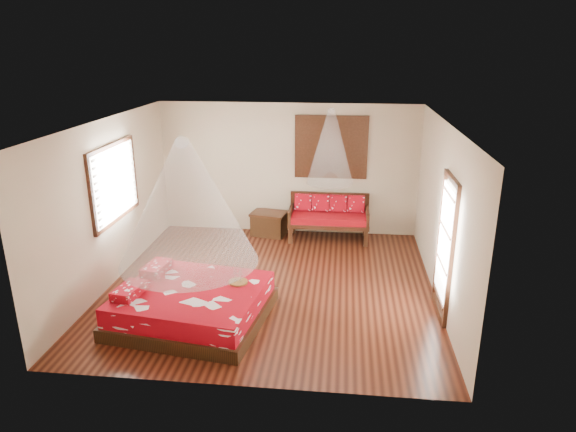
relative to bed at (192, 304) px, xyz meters
name	(u,v)px	position (x,y,z in m)	size (l,w,h in m)	color
room	(270,208)	(1.02, 1.25, 1.15)	(5.54, 5.54, 2.84)	black
bed	(192,304)	(0.00, 0.00, 0.00)	(2.38, 2.21, 0.64)	black
daybed	(329,215)	(1.93, 3.63, 0.27)	(1.68, 0.74, 0.94)	black
storage_chest	(269,223)	(0.64, 3.70, 0.01)	(0.83, 0.67, 0.51)	black
shutter_panel	(331,147)	(1.93, 3.97, 1.65)	(1.52, 0.06, 1.32)	black
window_left	(115,183)	(-1.68, 1.45, 1.45)	(0.10, 1.74, 1.34)	black
glazed_door	(445,248)	(3.74, 0.65, 0.82)	(0.08, 1.02, 2.16)	black
wine_tray	(238,279)	(0.66, 0.28, 0.31)	(0.29, 0.29, 0.23)	brown
mosquito_net_main	(186,202)	(0.02, 0.00, 1.60)	(1.99, 1.99, 1.80)	white
mosquito_net_daybed	(331,147)	(1.93, 3.50, 1.75)	(0.95, 0.95, 1.50)	white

